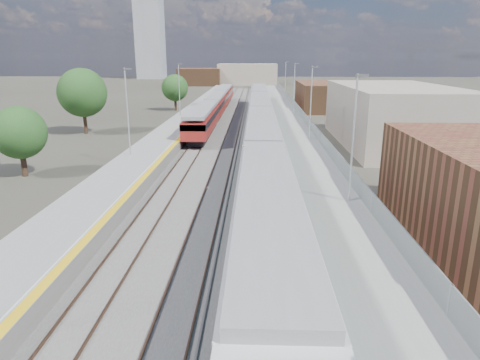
{
  "coord_description": "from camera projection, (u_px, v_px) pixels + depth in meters",
  "views": [
    {
      "loc": [
        0.9,
        -2.81,
        9.44
      ],
      "look_at": [
        -0.01,
        22.16,
        2.2
      ],
      "focal_mm": 32.0,
      "sensor_mm": 36.0,
      "label": 1
    }
  ],
  "objects": [
    {
      "name": "ground",
      "position": [
        248.0,
        135.0,
        53.35
      ],
      "size": [
        320.0,
        320.0,
        0.0
      ],
      "primitive_type": "plane",
      "color": "#47443A",
      "rests_on": "ground"
    },
    {
      "name": "ballast_bed",
      "position": [
        231.0,
        131.0,
        55.82
      ],
      "size": [
        10.5,
        155.0,
        0.06
      ],
      "primitive_type": "cube",
      "color": "#565451",
      "rests_on": "ground"
    },
    {
      "name": "tracks",
      "position": [
        236.0,
        129.0,
        57.39
      ],
      "size": [
        8.96,
        160.0,
        0.17
      ],
      "color": "#4C3323",
      "rests_on": "ground"
    },
    {
      "name": "platform_right",
      "position": [
        289.0,
        128.0,
        55.41
      ],
      "size": [
        4.7,
        155.0,
        8.52
      ],
      "color": "slate",
      "rests_on": "ground"
    },
    {
      "name": "platform_left",
      "position": [
        179.0,
        127.0,
        55.91
      ],
      "size": [
        4.3,
        155.0,
        8.52
      ],
      "color": "slate",
      "rests_on": "ground"
    },
    {
      "name": "buildings",
      "position": [
        196.0,
        52.0,
        136.05
      ],
      "size": [
        72.0,
        185.5,
        40.0
      ],
      "color": "brown",
      "rests_on": "ground"
    },
    {
      "name": "green_train",
      "position": [
        261.0,
        121.0,
        48.98
      ],
      "size": [
        3.01,
        83.81,
        3.32
      ],
      "color": "black",
      "rests_on": "ground"
    },
    {
      "name": "red_train",
      "position": [
        217.0,
        104.0,
        69.92
      ],
      "size": [
        2.7,
        54.82,
        3.41
      ],
      "color": "black",
      "rests_on": "ground"
    },
    {
      "name": "tree_a",
      "position": [
        19.0,
        133.0,
        34.05
      ],
      "size": [
        4.21,
        4.21,
        5.71
      ],
      "color": "#382619",
      "rests_on": "ground"
    },
    {
      "name": "tree_b",
      "position": [
        82.0,
        93.0,
        52.92
      ],
      "size": [
        5.99,
        5.99,
        8.12
      ],
      "color": "#382619",
      "rests_on": "ground"
    },
    {
      "name": "tree_c",
      "position": [
        175.0,
        88.0,
        76.45
      ],
      "size": [
        4.73,
        4.73,
        6.41
      ],
      "color": "#382619",
      "rests_on": "ground"
    },
    {
      "name": "tree_d",
      "position": [
        397.0,
        95.0,
        64.9
      ],
      "size": [
        4.5,
        4.5,
        6.1
      ],
      "color": "#382619",
      "rests_on": "ground"
    }
  ]
}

